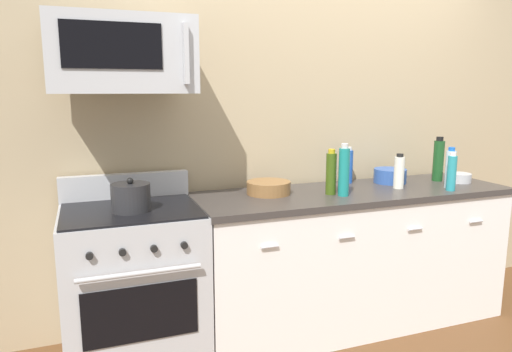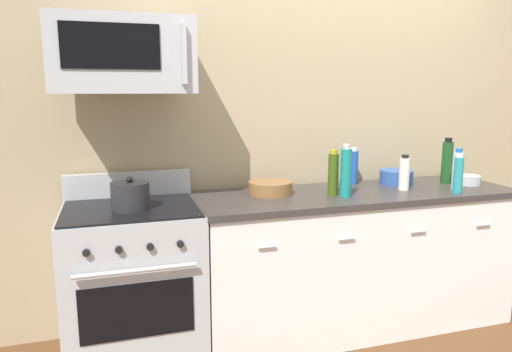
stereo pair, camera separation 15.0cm
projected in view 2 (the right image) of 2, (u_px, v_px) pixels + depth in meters
The scene contains 16 objects.
ground_plane at pixel (353, 323), 3.20m from camera, with size 6.24×6.24×0.00m, color brown.
back_wall at pixel (332, 121), 3.34m from camera, with size 5.20×0.10×2.70m, color tan.
counter_unit at pixel (355, 259), 3.12m from camera, with size 2.11×0.66×0.92m.
range_oven at pixel (134, 283), 2.71m from camera, with size 0.76×0.69×1.07m.
microwave at pixel (123, 56), 2.52m from camera, with size 0.74×0.44×0.40m.
bottle_water_clear at pixel (458, 171), 3.05m from camera, with size 0.06×0.06×0.27m.
bottle_dish_soap at pixel (458, 174), 2.97m from camera, with size 0.06×0.06×0.25m.
bottle_vinegar_white at pixel (404, 173), 3.07m from camera, with size 0.07×0.07×0.23m.
bottle_sparkling_teal at pixel (346, 172), 2.86m from camera, with size 0.07×0.07×0.33m.
bottle_wine_green at pixel (447, 162), 3.30m from camera, with size 0.07×0.07×0.32m.
bottle_soda_blue at pixel (353, 167), 3.26m from camera, with size 0.07×0.07×0.26m.
bottle_olive_oil at pixel (333, 174), 2.91m from camera, with size 0.07×0.07×0.29m.
bowl_blue_mixing at pixel (396, 177), 3.26m from camera, with size 0.23×0.23×0.10m.
bowl_steel_prep at pixel (468, 179), 3.26m from camera, with size 0.17×0.17×0.06m.
bowl_wooden_salad at pixel (270, 187), 2.96m from camera, with size 0.28×0.28×0.08m.
stockpot at pixel (130, 196), 2.57m from camera, with size 0.21×0.21×0.18m.
Camera 2 is at (-1.50, -2.65, 1.57)m, focal length 32.87 mm.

